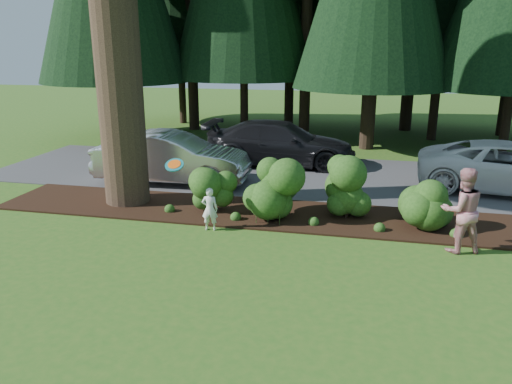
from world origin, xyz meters
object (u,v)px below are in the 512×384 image
Objects in this scene: car_white_suv at (512,168)px; child at (210,209)px; adult at (462,210)px; car_dark_suv at (280,143)px; car_silver_wagon at (172,158)px; frisbee at (174,165)px.

car_white_suv is 5.07× the size of child.
car_white_suv is at bearing -154.59° from child.
child is 0.57× the size of adult.
car_white_suv is 9.45m from child.
adult is at bearing -145.74° from car_dark_suv.
frisbee is (1.70, -4.00, 0.80)m from car_silver_wagon.
car_silver_wagon is at bearing -63.98° from child.
adult is (5.23, -7.13, 0.11)m from car_dark_suv.
child is (-0.49, -7.08, -0.30)m from car_dark_suv.
adult is 6.55m from frisbee.
frisbee reaches higher than car_silver_wagon.
car_dark_suv is at bearing -101.08° from child.
frisbee is (-6.51, -0.13, 0.70)m from adult.
car_silver_wagon is 0.91× the size of car_white_suv.
frisbee reaches higher than car_dark_suv.
car_silver_wagon is 10.92× the size of frisbee.
car_dark_suv is 5.16× the size of child.
child is 1.37m from frisbee.
adult reaches higher than car_silver_wagon.
car_dark_suv is 7.10m from child.
child is at bearing 174.01° from car_dark_suv.
frisbee reaches higher than car_white_suv.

